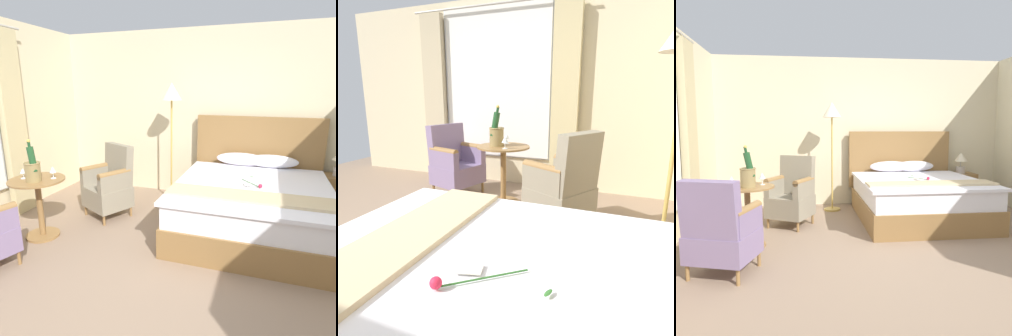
% 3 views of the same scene
% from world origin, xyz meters
% --- Properties ---
extents(ground_plane, '(6.79, 6.79, 0.00)m').
position_xyz_m(ground_plane, '(0.00, 0.00, 0.00)').
color(ground_plane, '#8D745F').
extents(wall_headboard_side, '(5.41, 0.12, 2.70)m').
position_xyz_m(wall_headboard_side, '(0.00, 2.68, 1.35)').
color(wall_headboard_side, beige).
rests_on(wall_headboard_side, ground).
extents(bed, '(1.89, 2.12, 1.37)m').
position_xyz_m(bed, '(0.70, 1.53, 0.36)').
color(bed, olive).
rests_on(bed, ground).
extents(nightstand, '(0.54, 0.37, 0.59)m').
position_xyz_m(nightstand, '(1.83, 2.34, 0.30)').
color(nightstand, olive).
rests_on(nightstand, ground).
extents(floor_lamp_brass, '(0.32, 0.32, 1.87)m').
position_xyz_m(floor_lamp_brass, '(-0.59, 2.16, 1.56)').
color(floor_lamp_brass, tan).
rests_on(floor_lamp_brass, ground).
extents(side_table_round, '(0.65, 0.65, 0.74)m').
position_xyz_m(side_table_round, '(-1.73, 0.48, 0.45)').
color(side_table_round, olive).
rests_on(side_table_round, ground).
extents(champagne_bucket, '(0.19, 0.19, 0.49)m').
position_xyz_m(champagne_bucket, '(-1.70, 0.40, 0.89)').
color(champagne_bucket, olive).
rests_on(champagne_bucket, side_table_round).
extents(wine_glass_near_bucket, '(0.08, 0.08, 0.15)m').
position_xyz_m(wine_glass_near_bucket, '(-1.56, 0.57, 0.84)').
color(wine_glass_near_bucket, white).
rests_on(wine_glass_near_bucket, side_table_round).
extents(wine_glass_near_edge, '(0.07, 0.07, 0.13)m').
position_xyz_m(wine_glass_near_edge, '(-1.90, 0.45, 0.83)').
color(wine_glass_near_edge, white).
rests_on(wine_glass_near_edge, side_table_round).
extents(armchair_by_window, '(0.75, 0.75, 1.02)m').
position_xyz_m(armchair_by_window, '(-1.25, 1.33, 0.45)').
color(armchair_by_window, olive).
rests_on(armchair_by_window, ground).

